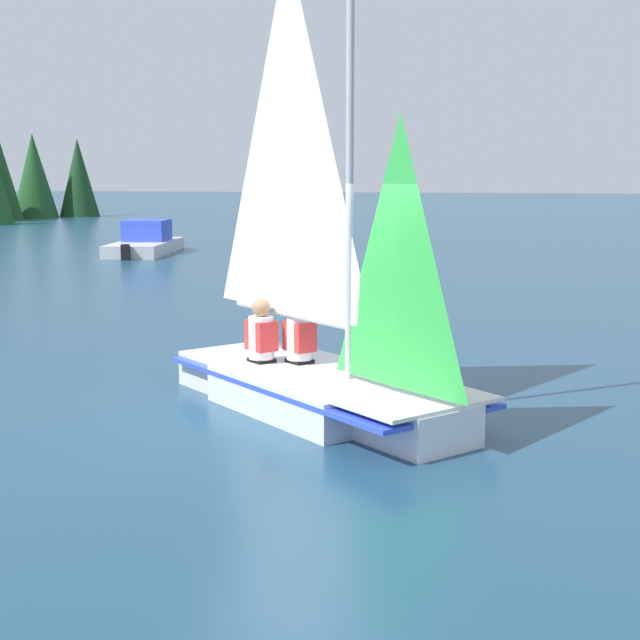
% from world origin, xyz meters
% --- Properties ---
extents(ground_plane, '(260.00, 260.00, 0.00)m').
position_xyz_m(ground_plane, '(0.00, 0.00, 0.00)').
color(ground_plane, navy).
extents(sailboat_main, '(3.78, 4.12, 5.21)m').
position_xyz_m(sailboat_main, '(0.03, 0.04, 0.70)').
color(sailboat_main, silver).
rests_on(sailboat_main, ground_plane).
extents(sailor_helm, '(0.42, 0.43, 1.16)m').
position_xyz_m(sailor_helm, '(0.50, 0.37, 0.62)').
color(sailor_helm, black).
rests_on(sailor_helm, ground_plane).
extents(sailor_crew, '(0.42, 0.43, 1.16)m').
position_xyz_m(sailor_crew, '(0.44, 0.82, 0.62)').
color(sailor_crew, black).
rests_on(sailor_crew, ground_plane).
extents(motorboat_distant, '(4.91, 2.55, 1.11)m').
position_xyz_m(motorboat_distant, '(18.28, 10.68, 0.38)').
color(motorboat_distant, silver).
rests_on(motorboat_distant, ground_plane).
extents(treeline_shore, '(15.53, 5.15, 6.28)m').
position_xyz_m(treeline_shore, '(37.51, 28.04, 2.63)').
color(treeline_shore, '#1E4C23').
rests_on(treeline_shore, ground_plane).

